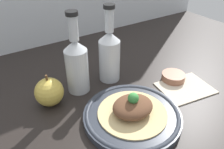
# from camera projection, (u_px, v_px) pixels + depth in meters

# --- Properties ---
(ground_plane) EXTENTS (1.80, 1.10, 0.04)m
(ground_plane) POSITION_uv_depth(u_px,v_px,m) (118.00, 109.00, 0.67)
(ground_plane) COLOR black
(plate) EXTENTS (0.27, 0.27, 0.02)m
(plate) POSITION_uv_depth(u_px,v_px,m) (133.00, 115.00, 0.60)
(plate) COLOR #2D333D
(plate) RESTS_ON ground_plane
(plated_food) EXTENTS (0.19, 0.19, 0.07)m
(plated_food) POSITION_uv_depth(u_px,v_px,m) (134.00, 107.00, 0.59)
(plated_food) COLOR #D6BC7F
(plated_food) RESTS_ON plate
(cider_bottle_left) EXTENTS (0.07, 0.07, 0.26)m
(cider_bottle_left) POSITION_uv_depth(u_px,v_px,m) (77.00, 64.00, 0.67)
(cider_bottle_left) COLOR silver
(cider_bottle_left) RESTS_ON ground_plane
(cider_bottle_right) EXTENTS (0.07, 0.07, 0.26)m
(cider_bottle_right) POSITION_uv_depth(u_px,v_px,m) (109.00, 54.00, 0.72)
(cider_bottle_right) COLOR silver
(cider_bottle_right) RESTS_ON ground_plane
(apple) EXTENTS (0.08, 0.08, 0.10)m
(apple) POSITION_uv_depth(u_px,v_px,m) (49.00, 92.00, 0.64)
(apple) COLOR gold
(apple) RESTS_ON ground_plane
(napkin) EXTENTS (0.18, 0.15, 0.01)m
(napkin) POSITION_uv_depth(u_px,v_px,m) (185.00, 87.00, 0.72)
(napkin) COLOR beige
(napkin) RESTS_ON ground_plane
(dipping_bowl) EXTENTS (0.08, 0.08, 0.03)m
(dipping_bowl) POSITION_uv_depth(u_px,v_px,m) (173.00, 77.00, 0.75)
(dipping_bowl) COLOR #996047
(dipping_bowl) RESTS_ON ground_plane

